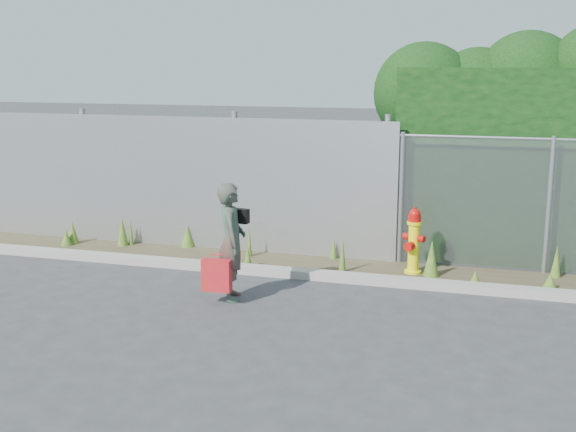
{
  "coord_description": "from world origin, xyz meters",
  "views": [
    {
      "loc": [
        2.4,
        -7.95,
        3.1
      ],
      "look_at": [
        -0.3,
        1.4,
        1.0
      ],
      "focal_mm": 45.0,
      "sensor_mm": 36.0,
      "label": 1
    }
  ],
  "objects": [
    {
      "name": "curb",
      "position": [
        0.0,
        1.8,
        0.06
      ],
      "size": [
        16.0,
        0.22,
        0.12
      ],
      "primitive_type": "cube",
      "color": "gray",
      "rests_on": "ground"
    },
    {
      "name": "black_shoulder_bag",
      "position": [
        -0.78,
        0.76,
        1.11
      ],
      "size": [
        0.25,
        0.11,
        0.19
      ],
      "rotation": [
        0.0,
        0.0,
        -0.14
      ],
      "color": "black"
    },
    {
      "name": "woman",
      "position": [
        -0.85,
        0.64,
        0.78
      ],
      "size": [
        0.56,
        0.67,
        1.56
      ],
      "primitive_type": "imported",
      "rotation": [
        0.0,
        0.0,
        1.94
      ],
      "color": "#116C50",
      "rests_on": "ground"
    },
    {
      "name": "corrugated_fence",
      "position": [
        -3.25,
        3.01,
        1.1
      ],
      "size": [
        8.5,
        0.21,
        2.3
      ],
      "color": "#A2A5A9",
      "rests_on": "ground"
    },
    {
      "name": "ground",
      "position": [
        0.0,
        0.0,
        0.0
      ],
      "size": [
        80.0,
        80.0,
        0.0
      ],
      "primitive_type": "plane",
      "color": "#333335",
      "rests_on": "ground"
    },
    {
      "name": "weed_strip",
      "position": [
        0.61,
        2.43,
        0.11
      ],
      "size": [
        16.0,
        1.26,
        0.55
      ],
      "color": "#3F3624",
      "rests_on": "ground"
    },
    {
      "name": "fire_hydrant",
      "position": [
        1.33,
        2.44,
        0.49
      ],
      "size": [
        0.34,
        0.3,
        1.02
      ],
      "rotation": [
        0.0,
        0.0,
        -0.41
      ],
      "color": "#FFE90D",
      "rests_on": "ground"
    },
    {
      "name": "red_tote_bag",
      "position": [
        -0.95,
        0.34,
        0.4
      ],
      "size": [
        0.38,
        0.14,
        0.5
      ],
      "rotation": [
        0.0,
        0.0,
        0.04
      ],
      "color": "red"
    }
  ]
}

